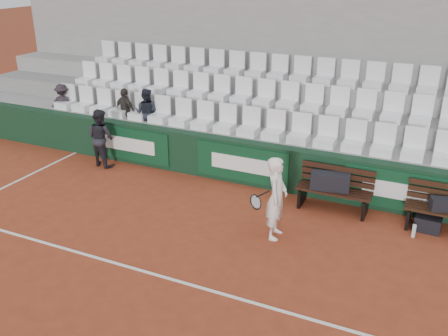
# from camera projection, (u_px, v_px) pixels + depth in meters

# --- Properties ---
(ground) EXTENTS (80.00, 80.00, 0.00)m
(ground) POSITION_uv_depth(u_px,v_px,m) (160.00, 276.00, 8.09)
(ground) COLOR #963B21
(ground) RESTS_ON ground
(court_baseline) EXTENTS (18.00, 0.06, 0.01)m
(court_baseline) POSITION_uv_depth(u_px,v_px,m) (160.00, 276.00, 8.09)
(court_baseline) COLOR white
(court_baseline) RESTS_ON ground
(back_barrier) EXTENTS (18.00, 0.34, 1.00)m
(back_barrier) POSITION_uv_depth(u_px,v_px,m) (255.00, 164.00, 11.21)
(back_barrier) COLOR #10321D
(back_barrier) RESTS_ON ground
(grandstand_tier_front) EXTENTS (18.00, 0.95, 1.00)m
(grandstand_tier_front) POSITION_uv_depth(u_px,v_px,m) (262.00, 154.00, 11.77)
(grandstand_tier_front) COLOR #959592
(grandstand_tier_front) RESTS_ON ground
(grandstand_tier_mid) EXTENTS (18.00, 0.95, 1.45)m
(grandstand_tier_mid) POSITION_uv_depth(u_px,v_px,m) (276.00, 134.00, 12.48)
(grandstand_tier_mid) COLOR gray
(grandstand_tier_mid) RESTS_ON ground
(grandstand_tier_back) EXTENTS (18.00, 0.95, 1.90)m
(grandstand_tier_back) POSITION_uv_depth(u_px,v_px,m) (289.00, 115.00, 13.19)
(grandstand_tier_back) COLOR gray
(grandstand_tier_back) RESTS_ON ground
(grandstand_rear_wall) EXTENTS (18.00, 0.30, 4.40)m
(grandstand_rear_wall) POSITION_uv_depth(u_px,v_px,m) (298.00, 63.00, 13.23)
(grandstand_rear_wall) COLOR gray
(grandstand_rear_wall) RESTS_ON ground
(seat_row_front) EXTENTS (11.90, 0.44, 0.63)m
(seat_row_front) POSITION_uv_depth(u_px,v_px,m) (261.00, 123.00, 11.31)
(seat_row_front) COLOR white
(seat_row_front) RESTS_ON grandstand_tier_front
(seat_row_mid) EXTENTS (11.90, 0.44, 0.63)m
(seat_row_mid) POSITION_uv_depth(u_px,v_px,m) (276.00, 94.00, 11.93)
(seat_row_mid) COLOR white
(seat_row_mid) RESTS_ON grandstand_tier_mid
(seat_row_back) EXTENTS (11.90, 0.44, 0.63)m
(seat_row_back) POSITION_uv_depth(u_px,v_px,m) (289.00, 68.00, 12.55)
(seat_row_back) COLOR silver
(seat_row_back) RESTS_ON grandstand_tier_back
(bench_left) EXTENTS (1.50, 0.56, 0.45)m
(bench_left) POSITION_uv_depth(u_px,v_px,m) (333.00, 200.00, 10.15)
(bench_left) COLOR black
(bench_left) RESTS_ON ground
(bench_right) EXTENTS (1.50, 0.56, 0.45)m
(bench_right) POSITION_uv_depth(u_px,v_px,m) (445.00, 221.00, 9.32)
(bench_right) COLOR black
(bench_right) RESTS_ON ground
(sports_bag_left) EXTENTS (0.82, 0.45, 0.33)m
(sports_bag_left) POSITION_uv_depth(u_px,v_px,m) (330.00, 181.00, 10.06)
(sports_bag_left) COLOR black
(sports_bag_left) RESTS_ON bench_left
(sports_bag_right) EXTENTS (0.56, 0.39, 0.24)m
(sports_bag_right) POSITION_uv_depth(u_px,v_px,m) (445.00, 204.00, 9.22)
(sports_bag_right) COLOR black
(sports_bag_right) RESTS_ON bench_right
(sports_bag_ground) EXTENTS (0.49, 0.32, 0.29)m
(sports_bag_ground) POSITION_uv_depth(u_px,v_px,m) (428.00, 224.00, 9.39)
(sports_bag_ground) COLOR black
(sports_bag_ground) RESTS_ON ground
(water_bottle_near) EXTENTS (0.06, 0.06, 0.23)m
(water_bottle_near) POSITION_uv_depth(u_px,v_px,m) (302.00, 196.00, 10.56)
(water_bottle_near) COLOR #B1C3C9
(water_bottle_near) RESTS_ON ground
(water_bottle_far) EXTENTS (0.07, 0.07, 0.25)m
(water_bottle_far) POSITION_uv_depth(u_px,v_px,m) (414.00, 231.00, 9.19)
(water_bottle_far) COLOR silver
(water_bottle_far) RESTS_ON ground
(tennis_player) EXTENTS (0.71, 0.61, 1.56)m
(tennis_player) POSITION_uv_depth(u_px,v_px,m) (276.00, 198.00, 8.98)
(tennis_player) COLOR white
(tennis_player) RESTS_ON ground
(ball_kid) EXTENTS (0.79, 0.66, 1.44)m
(ball_kid) POSITION_uv_depth(u_px,v_px,m) (101.00, 138.00, 12.21)
(ball_kid) COLOR black
(ball_kid) RESTS_ON ground
(spectator_a) EXTENTS (0.80, 0.64, 1.08)m
(spectator_a) POSITION_uv_depth(u_px,v_px,m) (61.00, 87.00, 13.53)
(spectator_a) COLOR black
(spectator_a) RESTS_ON grandstand_tier_front
(spectator_b) EXTENTS (0.74, 0.43, 1.18)m
(spectator_b) POSITION_uv_depth(u_px,v_px,m) (124.00, 94.00, 12.70)
(spectator_b) COLOR #2F2A26
(spectator_b) RESTS_ON grandstand_tier_front
(spectator_c) EXTENTS (0.67, 0.56, 1.24)m
(spectator_c) POSITION_uv_depth(u_px,v_px,m) (145.00, 95.00, 12.44)
(spectator_c) COLOR black
(spectator_c) RESTS_ON grandstand_tier_front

